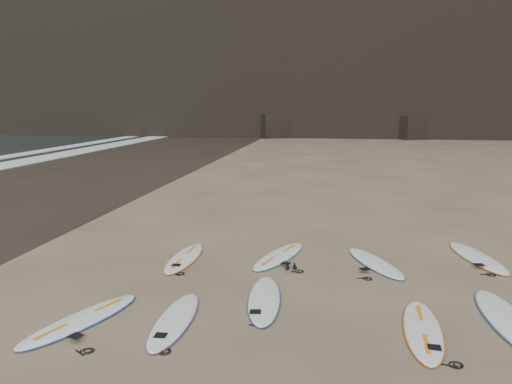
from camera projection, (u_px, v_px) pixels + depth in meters
ground at (313, 310)px, 8.68m from camera, size 240.00×240.00×0.00m
wet_sand at (3, 192)px, 20.35m from camera, size 12.00×200.00×0.01m
surfboard_0 at (81, 319)px, 8.22m from camera, size 1.42×2.50×0.09m
surfboard_1 at (175, 320)px, 8.22m from camera, size 0.61×2.30×0.08m
surfboard_2 at (264, 299)px, 9.09m from camera, size 0.79×2.41×0.09m
surfboard_3 at (423, 329)px, 7.87m from camera, size 0.74×2.39×0.08m
surfboard_4 at (508, 320)px, 8.20m from camera, size 0.73×2.71×0.10m
surfboard_5 at (184, 258)px, 11.54m from camera, size 0.59×2.34×0.08m
surfboard_6 at (279, 256)px, 11.68m from camera, size 1.34×2.49×0.09m
surfboard_7 at (375, 262)px, 11.19m from camera, size 1.45×2.38×0.08m
surfboard_8 at (477, 257)px, 11.56m from camera, size 1.13×2.60×0.09m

